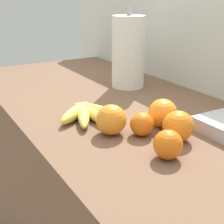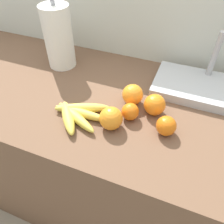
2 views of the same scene
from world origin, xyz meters
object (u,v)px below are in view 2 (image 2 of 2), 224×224
object	(u,v)px
banana_bunch	(77,114)
orange_back_left	(133,95)
orange_right	(155,105)
orange_far_right	(130,112)
sink_basin	(205,88)
orange_front	(166,126)
orange_back_right	(111,118)
paper_towel_roll	(59,37)

from	to	relation	value
banana_bunch	orange_back_left	bearing A→B (deg)	43.19
orange_right	orange_far_right	world-z (taller)	orange_right
orange_far_right	sink_basin	size ratio (longest dim) A/B	0.15
orange_front	orange_far_right	world-z (taller)	orange_front
orange_right	sink_basin	bearing A→B (deg)	50.43
sink_basin	orange_right	bearing A→B (deg)	-129.57
banana_bunch	orange_back_right	xyz separation A→B (m)	(0.14, 0.00, 0.02)
sink_basin	orange_back_left	bearing A→B (deg)	-145.80
orange_front	banana_bunch	bearing A→B (deg)	-172.00
orange_far_right	paper_towel_roll	distance (m)	0.50
orange_right	orange_far_right	size ratio (longest dim) A/B	1.26
banana_bunch	paper_towel_roll	world-z (taller)	paper_towel_roll
orange_right	orange_back_right	distance (m)	0.18
orange_far_right	sink_basin	distance (m)	0.36
orange_right	orange_front	bearing A→B (deg)	-53.87
orange_front	orange_far_right	bearing A→B (deg)	169.93
banana_bunch	orange_far_right	distance (m)	0.20
orange_far_right	orange_right	bearing A→B (deg)	38.67
orange_right	orange_back_right	xyz separation A→B (m)	(-0.12, -0.13, 0.00)
orange_back_right	sink_basin	bearing A→B (deg)	48.53
orange_far_right	banana_bunch	bearing A→B (deg)	-159.33
paper_towel_roll	sink_basin	xyz separation A→B (m)	(0.67, 0.03, -0.12)
orange_back_left	orange_right	bearing A→B (deg)	-15.11
orange_right	orange_far_right	distance (m)	0.10
orange_right	orange_back_right	bearing A→B (deg)	-134.32
sink_basin	orange_far_right	bearing A→B (deg)	-132.70
orange_back_right	orange_back_left	bearing A→B (deg)	78.96
banana_bunch	orange_back_right	size ratio (longest dim) A/B	2.64
orange_back_left	sink_basin	distance (m)	0.32
banana_bunch	orange_back_right	world-z (taller)	orange_back_right
orange_far_right	sink_basin	xyz separation A→B (m)	(0.25, 0.27, -0.01)
orange_back_left	paper_towel_roll	size ratio (longest dim) A/B	0.27
orange_far_right	paper_towel_roll	world-z (taller)	paper_towel_roll
orange_back_right	orange_right	bearing A→B (deg)	45.68
banana_bunch	orange_back_left	distance (m)	0.23
orange_back_right	paper_towel_roll	xyz separation A→B (m)	(-0.38, 0.30, 0.10)
paper_towel_roll	sink_basin	world-z (taller)	paper_towel_roll
orange_back_left	paper_towel_roll	world-z (taller)	paper_towel_roll
orange_back_right	orange_far_right	world-z (taller)	orange_back_right
orange_front	orange_back_left	bearing A→B (deg)	144.80
banana_bunch	orange_far_right	world-z (taller)	orange_far_right
orange_front	orange_back_left	distance (m)	0.19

